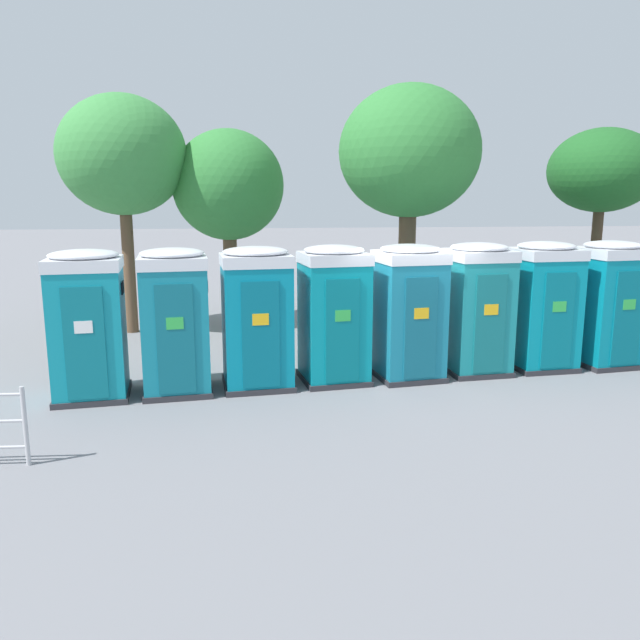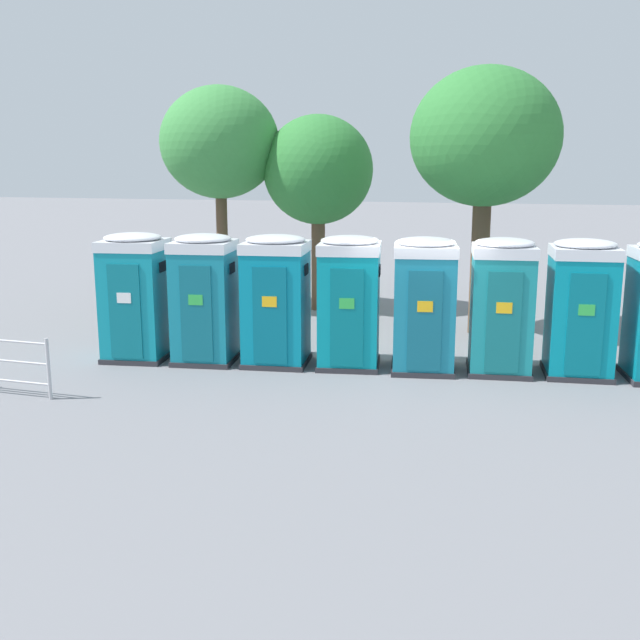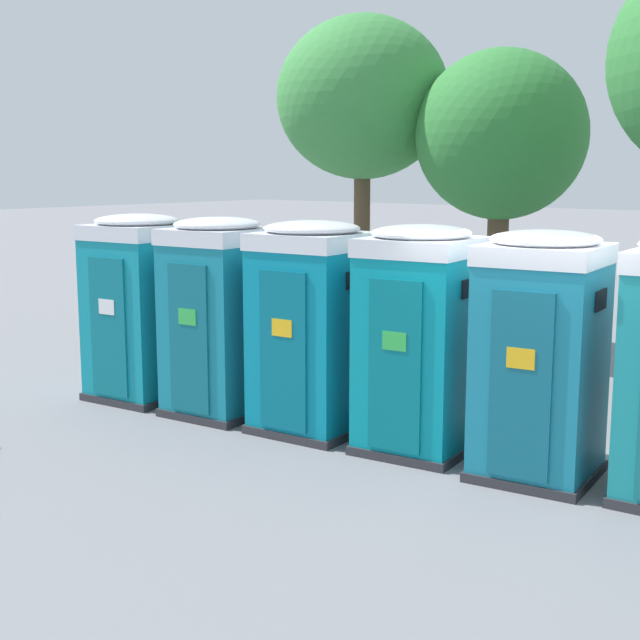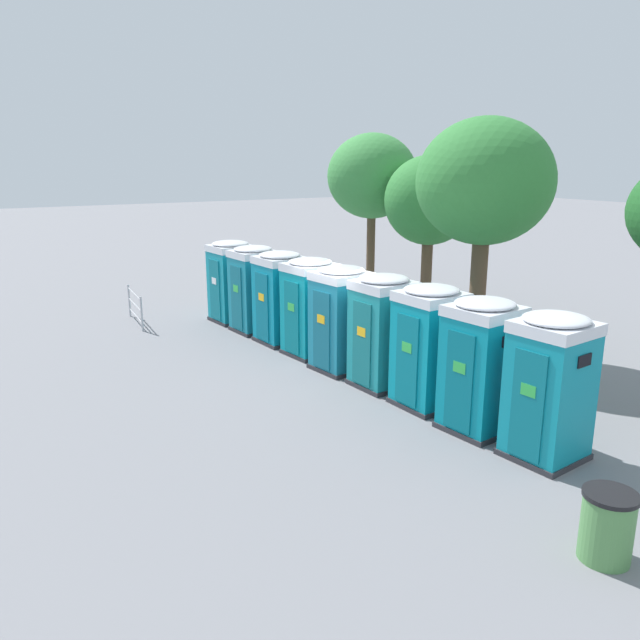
# 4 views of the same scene
# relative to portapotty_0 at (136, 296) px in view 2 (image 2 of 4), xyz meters

# --- Properties ---
(ground_plane) EXTENTS (120.00, 120.00, 0.00)m
(ground_plane) POSITION_rel_portapotty_0_xyz_m (5.65, 0.79, -1.28)
(ground_plane) COLOR slate
(portapotty_0) EXTENTS (1.33, 1.32, 2.54)m
(portapotty_0) POSITION_rel_portapotty_0_xyz_m (0.00, 0.00, 0.00)
(portapotty_0) COLOR #2D2D33
(portapotty_0) RESTS_ON ground
(portapotty_1) EXTENTS (1.29, 1.31, 2.54)m
(portapotty_1) POSITION_rel_portapotty_0_xyz_m (1.42, 0.13, 0.00)
(portapotty_1) COLOR #2D2D33
(portapotty_1) RESTS_ON ground
(portapotty_2) EXTENTS (1.34, 1.30, 2.54)m
(portapotty_2) POSITION_rel_portapotty_0_xyz_m (2.84, 0.29, -0.00)
(portapotty_2) COLOR #2D2D33
(portapotty_2) RESTS_ON ground
(portapotty_3) EXTENTS (1.32, 1.34, 2.54)m
(portapotty_3) POSITION_rel_portapotty_0_xyz_m (4.25, 0.45, 0.00)
(portapotty_3) COLOR #2D2D33
(portapotty_3) RESTS_ON ground
(portapotty_4) EXTENTS (1.32, 1.34, 2.54)m
(portapotty_4) POSITION_rel_portapotty_0_xyz_m (5.68, 0.50, 0.00)
(portapotty_4) COLOR #2D2D33
(portapotty_4) RESTS_ON ground
(portapotty_5) EXTENTS (1.25, 1.29, 2.54)m
(portapotty_5) POSITION_rel_portapotty_0_xyz_m (7.09, 0.71, 0.00)
(portapotty_5) COLOR #2D2D33
(portapotty_5) RESTS_ON ground
(portapotty_6) EXTENTS (1.27, 1.27, 2.54)m
(portapotty_6) POSITION_rel_portapotty_0_xyz_m (8.51, 0.85, 0.00)
(portapotty_6) COLOR #2D2D33
(portapotty_6) RESTS_ON ground
(street_tree_0) EXTENTS (2.86, 2.86, 5.10)m
(street_tree_0) POSITION_rel_portapotty_0_xyz_m (2.30, 5.86, 2.38)
(street_tree_0) COLOR brown
(street_tree_0) RESTS_ON ground
(street_tree_2) EXTENTS (3.32, 3.32, 5.97)m
(street_tree_2) POSITION_rel_portapotty_0_xyz_m (6.56, 4.01, 3.11)
(street_tree_2) COLOR brown
(street_tree_2) RESTS_ON ground
(street_tree_3) EXTENTS (3.09, 3.09, 5.84)m
(street_tree_3) POSITION_rel_portapotty_0_xyz_m (-0.22, 5.39, 3.08)
(street_tree_3) COLOR brown
(street_tree_3) RESTS_ON ground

